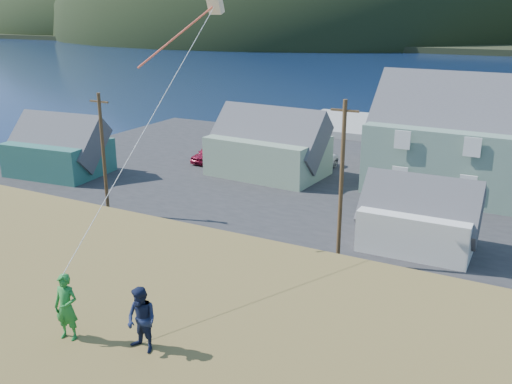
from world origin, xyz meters
TOP-DOWN VIEW (x-y plane):
  - ground at (0.00, 0.00)m, footprint 900.00×900.00m
  - grass_strip at (0.00, -2.00)m, footprint 110.00×8.00m
  - waterfront_lot at (0.00, 17.00)m, footprint 72.00×36.00m
  - wharf at (-6.00, 40.00)m, footprint 26.00×14.00m
  - shed_teal at (-28.79, 7.61)m, footprint 9.00×6.73m
  - shed_palegreen_near at (-12.10, 16.17)m, footprint 10.55×7.04m
  - shed_white at (3.52, 5.87)m, footprint 7.16×4.83m
  - shed_palegreen_far at (-0.17, 25.80)m, footprint 11.11×8.03m
  - utility_poles at (-0.80, 1.50)m, footprint 33.20×0.24m
  - parked_cars at (-11.46, 20.45)m, footprint 22.52×10.99m
  - kite_flyer_green at (1.07, -19.80)m, footprint 0.64×0.48m
  - kite_flyer_navy at (2.87, -19.40)m, footprint 0.80×0.66m
  - kite_rig at (0.03, -12.05)m, footprint 1.12×4.26m

SIDE VIEW (x-z plane):
  - ground at x=0.00m, z-range 0.00..0.00m
  - grass_strip at x=0.00m, z-range 0.00..0.10m
  - waterfront_lot at x=0.00m, z-range 0.00..0.12m
  - wharf at x=-6.00m, z-range 0.00..0.90m
  - parked_cars at x=-11.46m, z-range 0.09..1.66m
  - shed_white at x=3.52m, z-range -0.63..4.98m
  - shed_teal at x=-28.79m, z-range -0.84..5.84m
  - shed_palegreen_far at x=-0.17m, z-range -0.78..5.94m
  - shed_palegreen_near at x=-12.10m, z-range -0.92..6.49m
  - utility_poles at x=-0.80m, z-range -0.15..9.42m
  - kite_flyer_navy at x=2.87m, z-range 7.20..8.70m
  - kite_flyer_green at x=1.07m, z-range 7.20..8.77m
  - kite_rig at x=0.03m, z-range 9.26..19.18m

